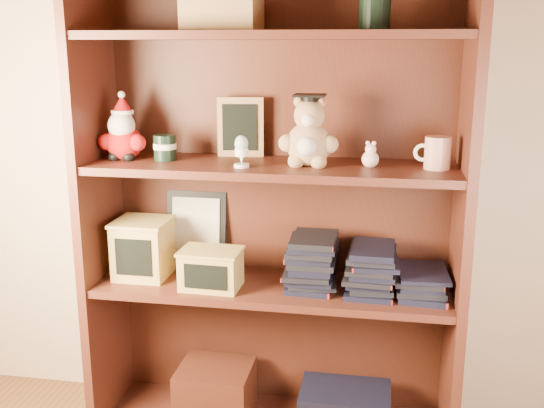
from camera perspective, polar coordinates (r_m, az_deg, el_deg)
The scene contains 16 objects.
bookcase at distance 2.07m, azimuth 0.17°, elevation -0.76°, with size 1.20×0.35×1.60m.
shelf_lower at distance 2.10m, azimuth 0.00°, elevation -7.49°, with size 1.14×0.33×0.02m.
shelf_upper at distance 1.99m, azimuth 0.00°, elevation 3.28°, with size 1.14×0.33×0.02m.
santa_plush at distance 2.11m, azimuth -13.21°, elevation 6.13°, with size 0.16×0.12×0.23m.
teachers_tin at distance 2.07m, azimuth -9.57°, elevation 5.03°, with size 0.07×0.07×0.08m.
chalkboard_plaque at distance 2.11m, azimuth -2.83°, elevation 6.82°, with size 0.15×0.09×0.19m.
egg_cup at distance 1.92m, azimuth -2.75°, elevation 4.85°, with size 0.05×0.05×0.10m.
grad_teddy_bear at distance 1.95m, azimuth 3.32°, elevation 5.93°, with size 0.18×0.16×0.22m.
pink_figurine at distance 1.95m, azimuth 8.81°, elevation 4.20°, with size 0.05×0.05×0.08m.
teacher_mug at distance 1.96m, azimuth 14.56°, elevation 4.45°, with size 0.11×0.08×0.10m.
certificate_frame at distance 2.25m, azimuth -6.79°, elevation -2.22°, with size 0.21×0.05×0.27m.
treats_box at distance 2.18m, azimuth -11.49°, elevation -3.87°, with size 0.18×0.18×0.19m.
pencils_box at distance 2.05m, azimuth -5.49°, elevation -5.77°, with size 0.20×0.15×0.13m.
book_stack_left at distance 2.05m, azimuth 3.59°, elevation -5.31°, with size 0.14×0.20×0.16m.
book_stack_mid at distance 2.04m, azimuth 8.93°, elevation -5.77°, with size 0.14×0.20×0.14m.
book_stack_right at distance 2.06m, azimuth 13.07°, elevation -6.78°, with size 0.14×0.20×0.08m.
Camera 1 is at (0.50, -0.62, 1.31)m, focal length 42.00 mm.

